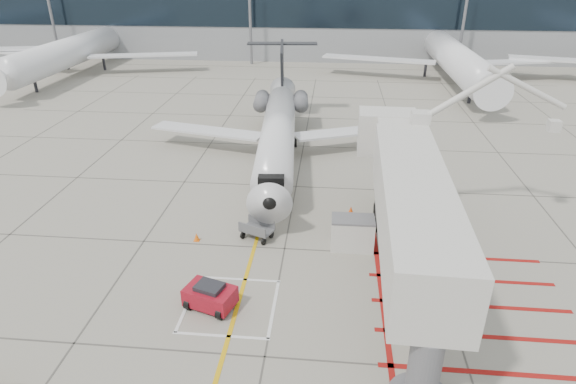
{
  "coord_description": "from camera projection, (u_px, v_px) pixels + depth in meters",
  "views": [
    {
      "loc": [
        2.29,
        -18.26,
        14.45
      ],
      "look_at": [
        0.0,
        6.0,
        2.5
      ],
      "focal_mm": 30.0,
      "sensor_mm": 36.0,
      "label": 1
    }
  ],
  "objects": [
    {
      "name": "ground_plane",
      "position": [
        276.0,
        294.0,
        22.87
      ],
      "size": [
        260.0,
        260.0,
        0.0
      ],
      "primitive_type": "plane",
      "color": "gray",
      "rests_on": "ground"
    },
    {
      "name": "regional_jet",
      "position": [
        277.0,
        123.0,
        34.79
      ],
      "size": [
        23.97,
        29.27,
        7.26
      ],
      "primitive_type": null,
      "rotation": [
        0.0,
        0.0,
        0.07
      ],
      "color": "silver",
      "rests_on": "ground_plane"
    },
    {
      "name": "jet_bridge",
      "position": [
        412.0,
        217.0,
        21.59
      ],
      "size": [
        9.98,
        20.0,
        7.88
      ],
      "primitive_type": null,
      "rotation": [
        0.0,
        0.0,
        -0.03
      ],
      "color": "silver",
      "rests_on": "ground_plane"
    },
    {
      "name": "pushback_tug",
      "position": [
        210.0,
        295.0,
        21.8
      ],
      "size": [
        2.53,
        2.0,
        1.29
      ],
      "primitive_type": null,
      "rotation": [
        0.0,
        0.0,
        -0.32
      ],
      "color": "maroon",
      "rests_on": "ground_plane"
    },
    {
      "name": "baggage_cart",
      "position": [
        257.0,
        229.0,
        27.21
      ],
      "size": [
        2.07,
        1.74,
        1.12
      ],
      "primitive_type": null,
      "rotation": [
        0.0,
        0.0,
        -0.41
      ],
      "color": "#545559",
      "rests_on": "ground_plane"
    },
    {
      "name": "ground_power_unit",
      "position": [
        352.0,
        233.0,
        26.17
      ],
      "size": [
        2.32,
        1.36,
        1.83
      ],
      "primitive_type": null,
      "rotation": [
        0.0,
        0.0,
        0.01
      ],
      "color": "silver",
      "rests_on": "ground_plane"
    },
    {
      "name": "cone_nose",
      "position": [
        197.0,
        237.0,
        27.12
      ],
      "size": [
        0.33,
        0.33,
        0.46
      ],
      "primitive_type": "cone",
      "color": "orange",
      "rests_on": "ground_plane"
    },
    {
      "name": "cone_side",
      "position": [
        351.0,
        210.0,
        29.88
      ],
      "size": [
        0.38,
        0.38,
        0.53
      ],
      "primitive_type": "cone",
      "color": "#EE4B0C",
      "rests_on": "ground_plane"
    },
    {
      "name": "terminal_building",
      "position": [
        382.0,
        6.0,
        81.52
      ],
      "size": [
        180.0,
        28.0,
        14.0
      ],
      "primitive_type": "cube",
      "color": "gray",
      "rests_on": "ground_plane"
    },
    {
      "name": "terminal_glass_band",
      "position": [
        391.0,
        7.0,
        68.52
      ],
      "size": [
        180.0,
        0.1,
        6.0
      ],
      "primitive_type": "cube",
      "color": "black",
      "rests_on": "ground_plane"
    },
    {
      "name": "bg_aircraft_b",
      "position": [
        73.0,
        32.0,
        64.37
      ],
      "size": [
        32.47,
        36.08,
        10.82
      ],
      "primitive_type": null,
      "color": "silver",
      "rests_on": "ground_plane"
    },
    {
      "name": "bg_aircraft_c",
      "position": [
        455.0,
        36.0,
        60.13
      ],
      "size": [
        32.9,
        36.56,
        10.97
      ],
      "primitive_type": null,
      "color": "silver",
      "rests_on": "ground_plane"
    }
  ]
}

